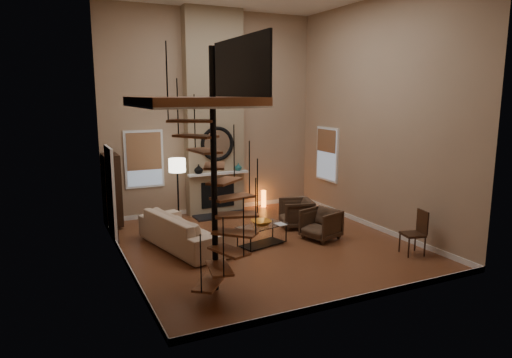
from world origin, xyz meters
name	(u,v)px	position (x,y,z in m)	size (l,w,h in m)	color
ground	(264,244)	(0.00, 0.00, -0.01)	(6.00, 6.50, 0.01)	brown
back_wall	(212,113)	(0.00, 3.25, 2.75)	(6.00, 0.02, 5.50)	tan
front_wall	(361,131)	(0.00, -3.25, 2.75)	(6.00, 0.02, 5.50)	tan
left_wall	(118,123)	(-3.00, 0.00, 2.75)	(0.02, 6.50, 5.50)	tan
right_wall	(377,116)	(3.00, 0.00, 2.75)	(0.02, 6.50, 5.50)	tan
baseboard_back	(213,209)	(0.00, 3.24, 0.06)	(6.00, 0.02, 0.12)	white
baseboard_front	(354,300)	(0.00, -3.24, 0.06)	(6.00, 0.02, 0.12)	white
baseboard_left	(126,262)	(-2.99, 0.00, 0.06)	(0.02, 6.50, 0.12)	white
baseboard_right	(371,225)	(2.99, 0.00, 0.06)	(0.02, 6.50, 0.12)	white
chimney_breast	(214,114)	(0.00, 3.06, 2.75)	(1.60, 0.38, 5.50)	#907C5E
hearth	(222,215)	(0.00, 2.57, 0.02)	(1.50, 0.60, 0.04)	black
firebox	(218,194)	(0.00, 2.86, 0.55)	(0.95, 0.02, 0.72)	black
mantel	(219,173)	(0.00, 2.78, 1.15)	(1.70, 0.18, 0.06)	white
mirror_frame	(217,144)	(0.00, 2.84, 1.95)	(0.94, 0.94, 0.10)	black
mirror_disc	(217,144)	(0.00, 2.85, 1.95)	(0.80, 0.80, 0.01)	white
vase_left	(199,169)	(-0.55, 2.82, 1.30)	(0.24, 0.24, 0.25)	black
vase_right	(238,167)	(0.60, 2.82, 1.28)	(0.20, 0.20, 0.21)	#185756
window_back	(144,158)	(-1.90, 3.22, 1.62)	(1.02, 0.06, 1.52)	white
window_right	(327,153)	(2.97, 2.00, 1.63)	(0.06, 1.02, 1.52)	white
entry_door	(112,194)	(-2.95, 1.80, 1.05)	(0.10, 1.05, 2.16)	white
loft	(198,97)	(-2.04, -1.80, 3.24)	(1.70, 2.20, 1.09)	#965631
spiral_stair	(215,187)	(-1.78, -1.79, 1.78)	(1.47, 1.47, 4.06)	black
hutch	(112,190)	(-2.81, 2.81, 0.95)	(0.37, 0.79, 1.76)	#321C10
sofa	(183,230)	(-1.68, 0.53, 0.40)	(2.49, 0.98, 0.73)	#CCAD8E
armchair_near	(299,213)	(1.38, 0.80, 0.35)	(0.76, 0.78, 0.71)	#412D1E
armchair_far	(323,224)	(1.40, -0.24, 0.35)	(0.73, 0.75, 0.69)	#412D1E
coffee_table	(262,233)	(-0.06, -0.06, 0.28)	(1.20, 0.82, 0.43)	silver
bowl	(261,223)	(-0.06, -0.01, 0.50)	(0.43, 0.43, 0.11)	orange
book	(280,225)	(0.29, -0.21, 0.46)	(0.20, 0.27, 0.03)	gray
floor_lamp	(177,171)	(-1.31, 2.17, 1.41)	(0.42, 0.42, 1.72)	black
accent_lamp	(264,199)	(1.49, 3.02, 0.25)	(0.14, 0.14, 0.49)	orange
side_chair	(417,230)	(2.54, -1.96, 0.53)	(0.50, 0.49, 0.92)	#321C10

